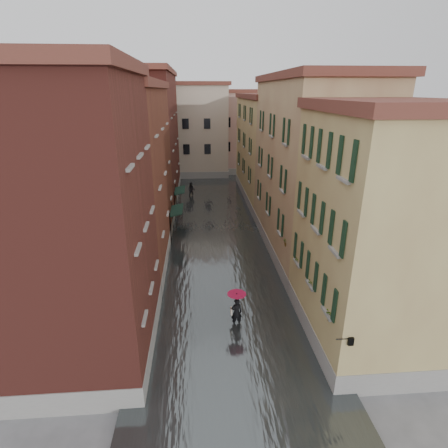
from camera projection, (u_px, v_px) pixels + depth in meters
name	position (u px, v px, depth m)	size (l,w,h in m)	color
ground	(228.00, 317.00, 20.28)	(120.00, 120.00, 0.00)	#5F5F62
floodwater	(216.00, 232.00, 32.34)	(10.00, 60.00, 0.20)	#3E4445
building_left_near	(77.00, 230.00, 15.58)	(6.00, 8.00, 13.00)	maroon
building_left_mid	(124.00, 178.00, 25.91)	(6.00, 14.00, 12.50)	brown
building_left_far	(148.00, 141.00, 39.60)	(6.00, 16.00, 14.00)	maroon
building_right_near	(376.00, 236.00, 16.86)	(6.00, 8.00, 11.50)	#A58855
building_right_mid	(309.00, 172.00, 26.83)	(6.00, 14.00, 13.00)	tan
building_right_far	(270.00, 150.00, 41.06)	(6.00, 16.00, 11.50)	#A58855
building_end_cream	(187.00, 131.00, 53.10)	(12.00, 9.00, 13.00)	#B4A68F
building_end_pink	(244.00, 133.00, 55.79)	(10.00, 9.00, 12.00)	tan
awning_near	(176.00, 211.00, 30.59)	(1.09, 3.07, 2.80)	#153025
awning_far	(179.00, 191.00, 36.64)	(1.09, 3.09, 2.80)	#153025
wall_lantern	(350.00, 340.00, 13.93)	(0.71, 0.22, 0.35)	black
window_planters	(306.00, 267.00, 18.69)	(0.59, 8.68, 0.84)	brown
pedestrian_main	(236.00, 306.00, 19.12)	(1.06, 1.06, 2.06)	black
pedestrian_far	(191.00, 190.00, 42.72)	(0.91, 0.71, 1.87)	black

